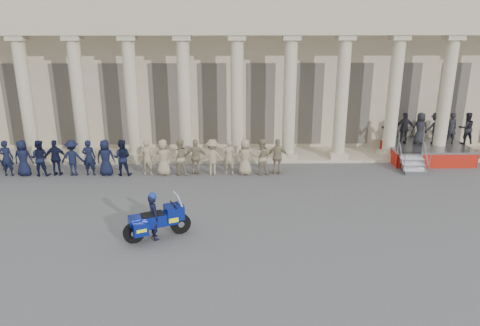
% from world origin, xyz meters
% --- Properties ---
extents(ground, '(90.00, 90.00, 0.00)m').
position_xyz_m(ground, '(0.00, 0.00, 0.00)').
color(ground, '#49494C').
rests_on(ground, ground).
extents(building, '(40.00, 12.50, 9.00)m').
position_xyz_m(building, '(-0.00, 14.74, 4.52)').
color(building, tan).
rests_on(building, ground).
extents(officer_rank, '(19.01, 0.65, 1.72)m').
position_xyz_m(officer_rank, '(-5.96, 5.92, 0.86)').
color(officer_rank, black).
rests_on(officer_rank, ground).
extents(reviewing_stand, '(4.80, 3.89, 2.44)m').
position_xyz_m(reviewing_stand, '(11.03, 8.07, 1.35)').
color(reviewing_stand, gray).
rests_on(reviewing_stand, ground).
extents(motorcycle, '(2.20, 1.42, 1.51)m').
position_xyz_m(motorcycle, '(-1.49, -0.50, 0.65)').
color(motorcycle, black).
rests_on(motorcycle, ground).
extents(rider, '(0.59, 0.69, 1.69)m').
position_xyz_m(rider, '(-1.60, -0.55, 0.84)').
color(rider, black).
rests_on(rider, ground).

